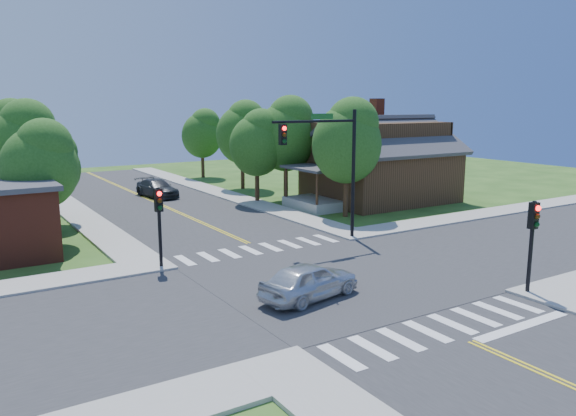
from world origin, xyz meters
TOP-DOWN VIEW (x-y plane):
  - ground at (0.00, 0.00)m, footprint 100.00×100.00m
  - road_ns at (0.00, 0.00)m, footprint 10.00×90.00m
  - road_ew at (0.00, 0.00)m, footprint 90.00×10.00m
  - intersection_patch at (0.00, 0.00)m, footprint 10.20×10.20m
  - sidewalk_ne at (15.82, 15.82)m, footprint 40.00×40.00m
  - crosswalk_north at (0.00, 6.20)m, footprint 8.85×2.00m
  - crosswalk_south at (0.00, -6.20)m, footprint 8.85×2.00m
  - centerline at (0.00, 0.00)m, footprint 0.30×90.00m
  - stop_bar at (2.50, -7.60)m, footprint 4.60×0.45m
  - signal_mast_ne at (3.91, 5.59)m, footprint 5.30×0.42m
  - signal_pole_se at (5.60, -5.62)m, footprint 0.34×0.42m
  - signal_pole_nw at (-5.60, 5.58)m, footprint 0.34×0.42m
  - house_ne at (15.11, 14.23)m, footprint 13.05×8.80m
  - tree_e_a at (9.18, 10.65)m, footprint 4.69×4.45m
  - tree_e_b at (9.11, 18.15)m, footprint 4.80×4.56m
  - tree_e_c at (9.16, 25.51)m, footprint 4.62×4.39m
  - tree_e_d at (9.27, 34.53)m, footprint 4.14×3.93m
  - tree_w_a at (-9.27, 13.33)m, footprint 3.99×3.79m
  - tree_w_b at (-9.14, 20.02)m, footprint 4.61×4.38m
  - tree_w_c at (-9.12, 27.86)m, footprint 4.65×4.42m
  - tree_w_d at (-8.83, 37.24)m, footprint 3.92×3.72m
  - tree_house at (6.83, 18.65)m, footprint 4.21×4.00m
  - tree_bldg at (-7.90, 18.14)m, footprint 3.46×3.29m
  - car_silver at (-2.12, -1.44)m, footprint 3.33×4.93m
  - car_dgrey at (0.98, 25.02)m, footprint 3.21×5.34m

SIDE VIEW (x-z plane):
  - ground at x=0.00m, z-range 0.00..0.00m
  - intersection_patch at x=0.00m, z-range -0.03..0.03m
  - stop_bar at x=2.50m, z-range -0.05..0.05m
  - road_ns at x=0.00m, z-range 0.00..0.04m
  - road_ew at x=0.00m, z-range 0.01..0.04m
  - crosswalk_north at x=0.00m, z-range 0.04..0.05m
  - crosswalk_south at x=0.00m, z-range 0.04..0.05m
  - centerline at x=0.00m, z-range 0.04..0.05m
  - sidewalk_ne at x=15.82m, z-range 0.00..0.14m
  - car_dgrey at x=0.98m, z-range 0.00..1.40m
  - car_silver at x=-2.12m, z-range 0.00..1.46m
  - signal_pole_se at x=5.60m, z-range 0.76..4.56m
  - signal_pole_nw at x=-5.60m, z-range 0.76..4.56m
  - house_ne at x=15.11m, z-range -0.23..6.88m
  - tree_bldg at x=-7.90m, z-range 0.91..6.79m
  - tree_w_d at x=-8.83m, z-range 1.03..7.69m
  - tree_w_a at x=-9.27m, z-range 1.05..7.84m
  - tree_e_d at x=9.27m, z-range 1.09..8.12m
  - tree_house at x=6.83m, z-range 1.11..8.27m
  - signal_mast_ne at x=3.91m, z-range 1.25..8.45m
  - tree_w_b at x=-9.14m, z-range 1.22..9.06m
  - tree_e_c at x=9.16m, z-range 1.22..9.07m
  - tree_w_c at x=-9.12m, z-range 1.23..9.14m
  - tree_e_a at x=9.18m, z-range 1.24..9.20m
  - tree_e_b at x=9.11m, z-range 1.27..9.43m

